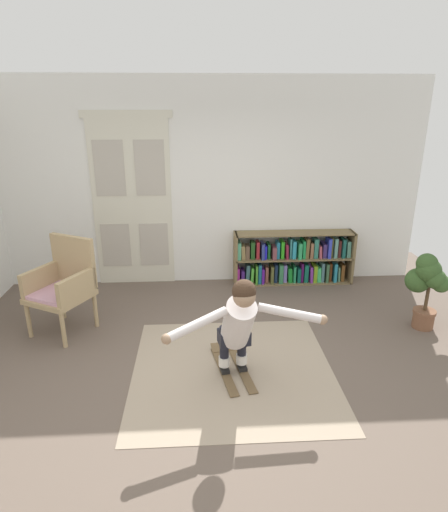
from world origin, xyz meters
TOP-DOWN VIEW (x-y plane):
  - ground_plane at (0.00, 0.00)m, footprint 7.20×7.20m
  - back_wall at (0.00, 2.60)m, footprint 6.00×0.10m
  - double_door at (-1.13, 2.54)m, footprint 1.22×0.05m
  - rug at (0.12, 0.18)m, footprint 2.00×1.99m
  - bookshelf at (1.18, 2.39)m, footprint 1.75×0.30m
  - wicker_chair at (-1.76, 1.15)m, footprint 0.81×0.81m
  - potted_plant at (2.43, 0.94)m, footprint 0.44×0.41m
  - skis_pair at (0.11, 0.21)m, footprint 0.42×0.90m
  - person_skier at (0.15, -0.01)m, footprint 1.46×0.76m

SIDE VIEW (x-z plane):
  - ground_plane at x=0.00m, z-range 0.00..0.00m
  - rug at x=0.12m, z-range 0.00..0.01m
  - skis_pair at x=0.11m, z-range -0.01..0.06m
  - bookshelf at x=1.18m, z-range -0.04..0.74m
  - wicker_chair at x=-1.76m, z-range 0.03..1.13m
  - potted_plant at x=2.43m, z-range 0.12..1.05m
  - person_skier at x=0.15m, z-range 0.13..1.19m
  - double_door at x=-1.13m, z-range 0.01..2.46m
  - back_wall at x=0.00m, z-range 0.00..2.90m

